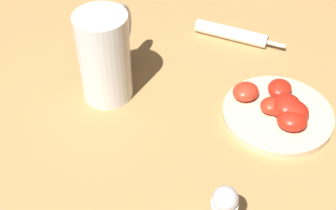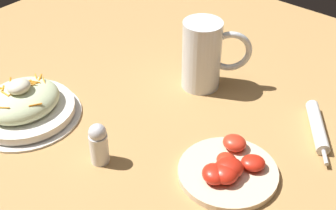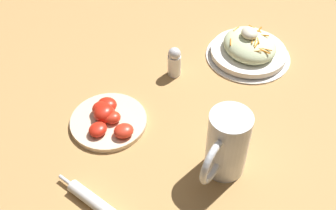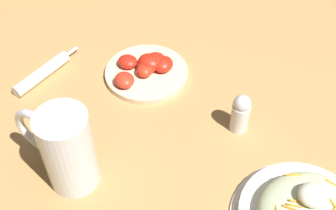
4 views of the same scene
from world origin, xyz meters
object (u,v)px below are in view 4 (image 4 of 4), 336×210
at_px(beer_mug, 67,153).
at_px(napkin_roll, 42,73).
at_px(salt_shaker, 241,113).
at_px(tomato_plate, 146,70).

distance_m(beer_mug, napkin_roll, 0.28).
bearing_deg(napkin_roll, salt_shaker, -38.92).
distance_m(napkin_roll, tomato_plate, 0.22).
height_order(beer_mug, napkin_roll, beer_mug).
bearing_deg(salt_shaker, tomato_plate, 120.85).
relative_size(beer_mug, tomato_plate, 0.87).
xyz_separation_m(napkin_roll, salt_shaker, (0.33, -0.27, 0.03)).
relative_size(napkin_roll, salt_shaker, 1.85).
bearing_deg(beer_mug, salt_shaker, 0.89).
distance_m(tomato_plate, salt_shaker, 0.24).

